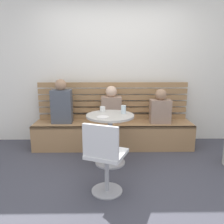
# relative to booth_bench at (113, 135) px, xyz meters

# --- Properties ---
(ground) EXTENTS (8.00, 8.00, 0.00)m
(ground) POSITION_rel_booth_bench_xyz_m (0.00, -1.20, -0.22)
(ground) COLOR #42424C
(back_wall) EXTENTS (5.20, 0.10, 2.90)m
(back_wall) POSITION_rel_booth_bench_xyz_m (0.00, 0.44, 1.23)
(back_wall) COLOR white
(back_wall) RESTS_ON ground
(booth_bench) EXTENTS (2.70, 0.52, 0.44)m
(booth_bench) POSITION_rel_booth_bench_xyz_m (0.00, 0.00, 0.00)
(booth_bench) COLOR #A87C51
(booth_bench) RESTS_ON ground
(booth_backrest) EXTENTS (2.65, 0.04, 0.67)m
(booth_backrest) POSITION_rel_booth_bench_xyz_m (0.00, 0.24, 0.56)
(booth_backrest) COLOR #9A7249
(booth_backrest) RESTS_ON booth_bench
(cafe_table) EXTENTS (0.68, 0.68, 0.74)m
(cafe_table) POSITION_rel_booth_bench_xyz_m (-0.06, -0.67, 0.30)
(cafe_table) COLOR #ADADB2
(cafe_table) RESTS_ON ground
(white_chair) EXTENTS (0.52, 0.52, 0.85)m
(white_chair) POSITION_rel_booth_bench_xyz_m (-0.13, -1.48, 0.24)
(white_chair) COLOR #ADADB2
(white_chair) RESTS_ON ground
(person_adult) EXTENTS (0.34, 0.22, 0.74)m
(person_adult) POSITION_rel_booth_bench_xyz_m (-0.87, 0.02, 0.55)
(person_adult) COLOR #4C515B
(person_adult) RESTS_ON booth_bench
(person_child_left) EXTENTS (0.34, 0.22, 0.58)m
(person_child_left) POSITION_rel_booth_bench_xyz_m (0.80, -0.03, 0.47)
(person_child_left) COLOR #9E7F6B
(person_child_left) RESTS_ON booth_bench
(person_child_middle) EXTENTS (0.34, 0.22, 0.63)m
(person_child_middle) POSITION_rel_booth_bench_xyz_m (-0.03, 0.04, 0.49)
(person_child_middle) COLOR #9E7F6B
(person_child_middle) RESTS_ON booth_bench
(cup_ceramic_white) EXTENTS (0.08, 0.08, 0.07)m
(cup_ceramic_white) POSITION_rel_booth_bench_xyz_m (-0.17, -0.44, 0.55)
(cup_ceramic_white) COLOR white
(cup_ceramic_white) RESTS_ON cafe_table
(cup_glass_tall) EXTENTS (0.07, 0.07, 0.12)m
(cup_glass_tall) POSITION_rel_booth_bench_xyz_m (0.14, -0.59, 0.58)
(cup_glass_tall) COLOR silver
(cup_glass_tall) RESTS_ON cafe_table
(plate_small) EXTENTS (0.17, 0.17, 0.01)m
(plate_small) POSITION_rel_booth_bench_xyz_m (-0.16, -0.82, 0.52)
(plate_small) COLOR white
(plate_small) RESTS_ON cafe_table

